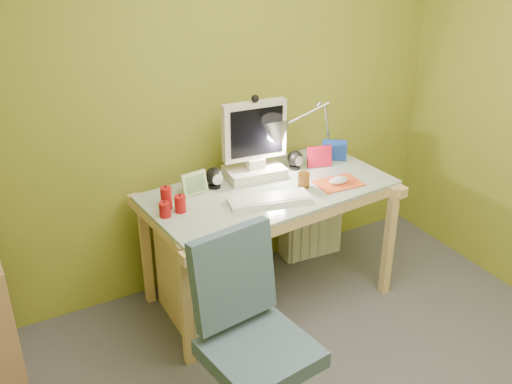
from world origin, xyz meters
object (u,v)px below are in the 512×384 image
desk (269,244)px  monitor (254,132)px  desk_lamp (320,118)px  task_chair (260,352)px  radiator (310,227)px

desk → monitor: monitor is taller
desk_lamp → task_chair: desk_lamp is taller
monitor → task_chair: (-0.54, -1.05, -0.57)m
task_chair → radiator: bearing=40.4°
desk → radiator: desk is taller
desk_lamp → task_chair: 1.56m
task_chair → desk_lamp: bearing=38.7°
task_chair → radiator: task_chair is taller
desk → radiator: (0.50, 0.31, -0.17)m
desk_lamp → radiator: desk_lamp is taller
monitor → task_chair: 1.32m
desk → monitor: size_ratio=2.51×
monitor → desk_lamp: 0.45m
desk → task_chair: (-0.54, -0.87, 0.08)m
desk → monitor: 0.68m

